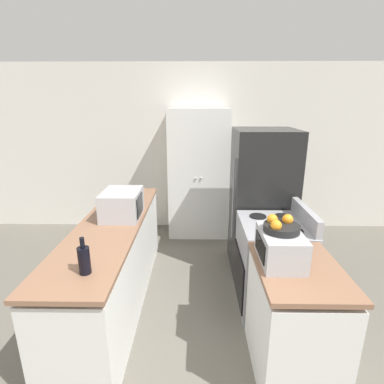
{
  "coord_description": "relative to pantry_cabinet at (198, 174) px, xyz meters",
  "views": [
    {
      "loc": [
        0.05,
        -1.39,
        2.03
      ],
      "look_at": [
        0.0,
        1.85,
        1.05
      ],
      "focal_mm": 28.0,
      "sensor_mm": 36.0,
      "label": 1
    }
  ],
  "objects": [
    {
      "name": "wall_back",
      "position": [
        -0.08,
        0.32,
        0.33
      ],
      "size": [
        7.0,
        0.06,
        2.6
      ],
      "color": "silver",
      "rests_on": "ground_plane"
    },
    {
      "name": "counter_left",
      "position": [
        -0.87,
        -1.76,
        -0.54
      ],
      "size": [
        0.6,
        2.42,
        0.9
      ],
      "color": "silver",
      "rests_on": "ground_plane"
    },
    {
      "name": "counter_right",
      "position": [
        0.71,
        -2.57,
        -0.54
      ],
      "size": [
        0.6,
        0.81,
        0.9
      ],
      "color": "silver",
      "rests_on": "ground_plane"
    },
    {
      "name": "pantry_cabinet",
      "position": [
        0.0,
        0.0,
        0.0
      ],
      "size": [
        0.9,
        0.56,
        1.94
      ],
      "color": "white",
      "rests_on": "ground_plane"
    },
    {
      "name": "stove",
      "position": [
        0.73,
        -1.77,
        -0.52
      ],
      "size": [
        0.66,
        0.75,
        1.06
      ],
      "color": "#9E9EA3",
      "rests_on": "ground_plane"
    },
    {
      "name": "refrigerator",
      "position": [
        0.76,
        -0.99,
        -0.11
      ],
      "size": [
        0.73,
        0.72,
        1.73
      ],
      "color": "black",
      "rests_on": "ground_plane"
    },
    {
      "name": "microwave",
      "position": [
        -0.78,
        -1.61,
        0.06
      ],
      "size": [
        0.38,
        0.47,
        0.27
      ],
      "color": "#B2B2B7",
      "rests_on": "counter_left"
    },
    {
      "name": "wine_bottle",
      "position": [
        -0.79,
        -2.66,
        0.03
      ],
      "size": [
        0.08,
        0.08,
        0.27
      ],
      "color": "black",
      "rests_on": "counter_left"
    },
    {
      "name": "toaster_oven",
      "position": [
        0.58,
        -2.48,
        0.04
      ],
      "size": [
        0.3,
        0.43,
        0.23
      ],
      "color": "#B2B2B7",
      "rests_on": "counter_right"
    },
    {
      "name": "fruit_bowl",
      "position": [
        0.58,
        -2.46,
        0.2
      ],
      "size": [
        0.26,
        0.26,
        0.11
      ],
      "color": "black",
      "rests_on": "toaster_oven"
    }
  ]
}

